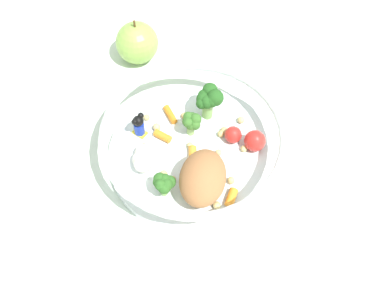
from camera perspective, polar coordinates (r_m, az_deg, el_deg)
The scene contains 3 objects.
ground_plane at distance 0.69m, azimuth 0.15°, elevation -1.52°, with size 2.40×2.40×0.00m, color silver.
food_container at distance 0.66m, azimuth 0.14°, elevation -0.45°, with size 0.26×0.26×0.07m.
loose_apple at distance 0.79m, azimuth -6.69°, elevation 12.12°, with size 0.07×0.07×0.08m.
Camera 1 is at (-0.03, 0.36, 0.59)m, focal length 43.93 mm.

